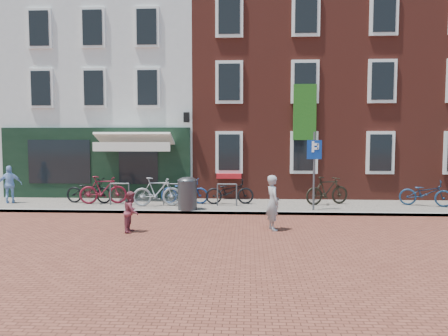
# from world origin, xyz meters

# --- Properties ---
(ground) EXTENTS (80.00, 80.00, 0.00)m
(ground) POSITION_xyz_m (0.00, 0.00, 0.00)
(ground) COLOR brown
(sidewalk) EXTENTS (24.00, 3.00, 0.10)m
(sidewalk) POSITION_xyz_m (1.00, 1.50, 0.05)
(sidewalk) COLOR slate
(sidewalk) RESTS_ON ground
(building_stucco) EXTENTS (8.00, 8.00, 9.00)m
(building_stucco) POSITION_xyz_m (-5.00, 7.00, 4.50)
(building_stucco) COLOR silver
(building_stucco) RESTS_ON ground
(building_brick_mid) EXTENTS (6.00, 8.00, 10.00)m
(building_brick_mid) POSITION_xyz_m (2.00, 7.00, 5.00)
(building_brick_mid) COLOR maroon
(building_brick_mid) RESTS_ON ground
(building_brick_right) EXTENTS (6.00, 8.00, 10.00)m
(building_brick_right) POSITION_xyz_m (8.00, 7.00, 5.00)
(building_brick_right) COLOR maroon
(building_brick_right) RESTS_ON ground
(litter_bin) EXTENTS (0.67, 0.67, 1.23)m
(litter_bin) POSITION_xyz_m (-0.84, 0.30, 0.73)
(litter_bin) COLOR #3B3B3E
(litter_bin) RESTS_ON sidewalk
(parking_sign) EXTENTS (0.50, 0.08, 2.71)m
(parking_sign) POSITION_xyz_m (3.54, 0.48, 1.82)
(parking_sign) COLOR #4C4C4F
(parking_sign) RESTS_ON sidewalk
(woman) EXTENTS (0.52, 0.66, 1.57)m
(woman) POSITION_xyz_m (1.98, -2.36, 0.79)
(woman) COLOR gray
(woman) RESTS_ON ground
(boy) EXTENTS (0.43, 0.56, 1.14)m
(boy) POSITION_xyz_m (-1.98, -2.82, 0.57)
(boy) COLOR brown
(boy) RESTS_ON ground
(cafe_person) EXTENTS (0.91, 0.67, 1.43)m
(cafe_person) POSITION_xyz_m (-7.82, 1.42, 0.81)
(cafe_person) COLOR #8DB2E5
(cafe_person) RESTS_ON sidewalk
(bicycle_0) EXTENTS (1.86, 0.78, 0.95)m
(bicycle_0) POSITION_xyz_m (-4.81, 1.60, 0.58)
(bicycle_0) COLOR black
(bicycle_0) RESTS_ON sidewalk
(bicycle_1) EXTENTS (1.82, 0.83, 1.06)m
(bicycle_1) POSITION_xyz_m (-4.20, 1.43, 0.63)
(bicycle_1) COLOR maroon
(bicycle_1) RESTS_ON sidewalk
(bicycle_2) EXTENTS (1.84, 0.70, 0.95)m
(bicycle_2) POSITION_xyz_m (-1.13, 1.67, 0.58)
(bicycle_2) COLOR navy
(bicycle_2) RESTS_ON sidewalk
(bicycle_3) EXTENTS (1.82, 0.79, 1.06)m
(bicycle_3) POSITION_xyz_m (-2.05, 1.01, 0.63)
(bicycle_3) COLOR gray
(bicycle_3) RESTS_ON sidewalk
(bicycle_4) EXTENTS (1.88, 0.86, 0.95)m
(bicycle_4) POSITION_xyz_m (0.58, 1.65, 0.58)
(bicycle_4) COLOR black
(bicycle_4) RESTS_ON sidewalk
(bicycle_5) EXTENTS (1.82, 1.10, 1.06)m
(bicycle_5) POSITION_xyz_m (4.22, 1.70, 0.63)
(bicycle_5) COLOR black
(bicycle_5) RESTS_ON sidewalk
(bicycle_6) EXTENTS (1.92, 1.20, 0.95)m
(bicycle_6) POSITION_xyz_m (7.77, 1.59, 0.58)
(bicycle_6) COLOR #142D4A
(bicycle_6) RESTS_ON sidewalk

